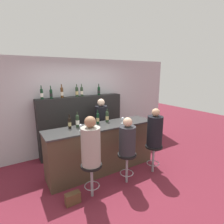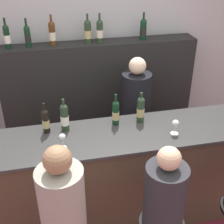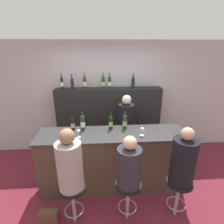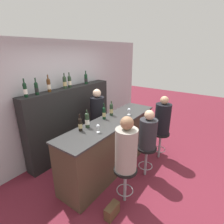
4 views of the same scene
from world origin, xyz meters
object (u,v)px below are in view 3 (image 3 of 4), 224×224
(wine_bottle_backbar_2, at_px, (85,82))
(bar_stool_middle, at_px, (128,191))
(wine_bottle_backbar_1, at_px, (72,83))
(wine_glass_0, at_px, (78,132))
(wine_bottle_backbar_0, at_px, (62,83))
(wine_bottle_counter_2, at_px, (111,122))
(guest_seated_middle, at_px, (129,165))
(wine_bottle_counter_0, at_px, (73,124))
(bar_stool_right, at_px, (178,189))
(wine_bottle_backbar_4, at_px, (109,82))
(wine_bottle_counter_3, at_px, (125,122))
(wine_bottle_backbar_5, at_px, (133,82))
(guest_seated_left, at_px, (70,164))
(wine_bottle_counter_1, at_px, (83,122))
(handbag, at_px, (49,217))
(bartender, at_px, (126,134))
(guest_seated_right, at_px, (183,160))
(bar_stool_left, at_px, (73,194))
(wine_glass_1, at_px, (142,130))

(wine_bottle_backbar_2, bearing_deg, bar_stool_middle, -69.48)
(wine_bottle_backbar_1, xyz_separation_m, wine_bottle_backbar_2, (0.27, 0.00, 0.02))
(wine_glass_0, bearing_deg, wine_bottle_backbar_0, 109.82)
(wine_bottle_counter_2, relative_size, guest_seated_middle, 0.43)
(wine_bottle_counter_0, xyz_separation_m, bar_stool_right, (1.60, -0.88, -0.70))
(wine_bottle_counter_0, distance_m, wine_bottle_backbar_4, 1.32)
(wine_bottle_counter_3, xyz_separation_m, wine_glass_0, (-0.78, -0.28, -0.03))
(wine_bottle_backbar_4, distance_m, wine_bottle_backbar_5, 0.52)
(wine_bottle_counter_0, relative_size, guest_seated_left, 0.35)
(guest_seated_middle, bearing_deg, wine_bottle_backbar_2, 110.52)
(wine_bottle_counter_1, bearing_deg, wine_bottle_backbar_1, 106.11)
(wine_bottle_backbar_5, distance_m, guest_seated_left, 2.29)
(guest_seated_middle, bearing_deg, handbag, 180.00)
(guest_seated_left, xyz_separation_m, bar_stool_middle, (0.78, 0.00, -0.52))
(wine_bottle_counter_2, xyz_separation_m, bartender, (0.34, 0.47, -0.48))
(wine_bottle_backbar_2, height_order, wine_bottle_backbar_5, wine_bottle_backbar_2)
(wine_bottle_backbar_1, xyz_separation_m, guest_seated_right, (1.71, -1.86, -0.72))
(bar_stool_left, bearing_deg, wine_bottle_backbar_2, 87.24)
(bar_stool_left, bearing_deg, wine_bottle_backbar_1, 95.51)
(wine_bottle_backbar_4, xyz_separation_m, wine_glass_1, (0.46, -1.27, -0.55))
(wine_bottle_counter_2, distance_m, wine_bottle_counter_3, 0.25)
(wine_bottle_backbar_0, xyz_separation_m, bar_stool_left, (0.40, -1.86, -1.23))
(guest_seated_middle, relative_size, bartender, 0.48)
(wine_bottle_backbar_2, height_order, bar_stool_left, wine_bottle_backbar_2)
(wine_bottle_backbar_4, bearing_deg, wine_bottle_counter_0, -125.33)
(guest_seated_left, bearing_deg, bar_stool_middle, 0.00)
(wine_bottle_counter_1, bearing_deg, guest_seated_middle, -52.14)
(wine_bottle_backbar_0, xyz_separation_m, wine_bottle_backbar_1, (0.22, -0.00, -0.01))
(wine_glass_1, xyz_separation_m, guest_seated_right, (0.44, -0.59, -0.18))
(wine_glass_1, bearing_deg, wine_bottle_counter_2, 150.24)
(wine_glass_0, distance_m, bar_stool_right, 1.72)
(bartender, bearing_deg, bar_stool_middle, -96.39)
(wine_glass_1, bearing_deg, wine_bottle_counter_3, 131.07)
(wine_bottle_backbar_1, height_order, wine_bottle_backbar_4, wine_bottle_backbar_4)
(wine_bottle_backbar_4, xyz_separation_m, bartender, (0.31, -0.52, -1.00))
(wine_bottle_backbar_0, xyz_separation_m, guest_seated_left, (0.40, -1.86, -0.71))
(wine_bottle_counter_1, bearing_deg, bar_stool_middle, -52.14)
(wine_glass_1, bearing_deg, wine_bottle_backbar_0, 139.56)
(bar_stool_right, height_order, guest_seated_right, guest_seated_right)
(wine_bottle_backbar_0, bearing_deg, guest_seated_right, -43.97)
(wine_bottle_counter_2, xyz_separation_m, handbag, (-0.96, -0.88, -1.10))
(wine_bottle_counter_0, bearing_deg, guest_seated_middle, -45.70)
(bar_stool_left, bearing_deg, bartender, 55.12)
(bar_stool_left, distance_m, bar_stool_right, 1.53)
(wine_bottle_counter_0, relative_size, handbag, 1.17)
(wine_bottle_counter_1, distance_m, bar_stool_right, 1.82)
(bar_stool_middle, height_order, handbag, bar_stool_middle)
(wine_bottle_backbar_1, relative_size, guest_seated_left, 0.36)
(wine_bottle_counter_1, bearing_deg, bar_stool_left, -96.80)
(guest_seated_right, bearing_deg, guest_seated_left, -180.00)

